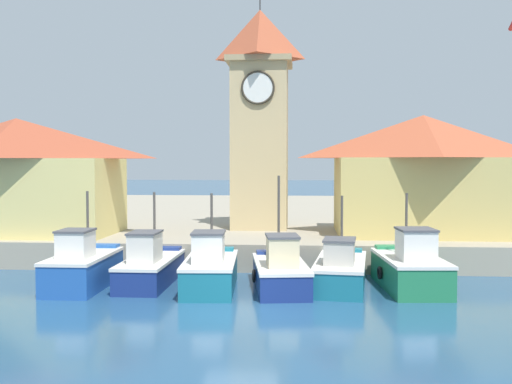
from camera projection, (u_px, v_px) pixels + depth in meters
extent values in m
plane|color=navy|center=(240.00, 312.00, 19.62)|extent=(300.00, 300.00, 0.00)
cube|color=#9E937F|center=(276.00, 218.00, 46.36)|extent=(120.00, 40.00, 1.25)
cube|color=#2356A8|center=(83.00, 272.00, 23.39)|extent=(1.89, 4.48, 1.19)
cube|color=#2356A8|center=(100.00, 247.00, 25.33)|extent=(1.58, 0.61, 0.24)
cube|color=silver|center=(83.00, 256.00, 23.36)|extent=(1.95, 4.54, 0.12)
cube|color=silver|center=(76.00, 245.00, 22.55)|extent=(1.12, 1.35, 0.98)
cube|color=#4C4C51|center=(75.00, 231.00, 22.52)|extent=(1.20, 1.43, 0.08)
cylinder|color=#4C4742|center=(88.00, 222.00, 23.85)|extent=(0.10, 0.10, 2.45)
torus|color=black|center=(61.00, 271.00, 23.68)|extent=(0.12, 0.52, 0.52)
cube|color=navy|center=(151.00, 272.00, 24.18)|extent=(1.74, 5.11, 0.93)
cube|color=navy|center=(164.00, 250.00, 26.45)|extent=(1.47, 0.60, 0.24)
cube|color=silver|center=(151.00, 259.00, 24.15)|extent=(1.80, 5.17, 0.12)
cube|color=beige|center=(145.00, 248.00, 23.23)|extent=(1.04, 1.53, 1.10)
cube|color=#4C4C51|center=(145.00, 233.00, 23.20)|extent=(1.12, 1.61, 0.08)
cylinder|color=#4C4742|center=(154.00, 224.00, 24.72)|extent=(0.10, 0.10, 2.64)
torus|color=black|center=(130.00, 271.00, 24.51)|extent=(0.12, 0.52, 0.52)
cube|color=#196B7F|center=(211.00, 275.00, 23.15)|extent=(2.19, 4.91, 1.07)
cube|color=#196B7F|center=(215.00, 250.00, 25.26)|extent=(1.63, 0.71, 0.24)
cube|color=silver|center=(211.00, 260.00, 23.12)|extent=(2.25, 4.97, 0.12)
cube|color=silver|center=(209.00, 248.00, 22.25)|extent=(1.22, 1.51, 1.07)
cube|color=#4C4C51|center=(208.00, 233.00, 22.22)|extent=(1.30, 1.60, 0.08)
cylinder|color=#4C4742|center=(212.00, 225.00, 23.65)|extent=(0.10, 0.10, 2.50)
torus|color=black|center=(185.00, 274.00, 23.39)|extent=(0.15, 0.53, 0.52)
cube|color=navy|center=(280.00, 277.00, 23.20)|extent=(2.48, 5.11, 0.92)
cube|color=navy|center=(275.00, 253.00, 25.37)|extent=(1.64, 0.80, 0.24)
cube|color=silver|center=(280.00, 264.00, 23.18)|extent=(2.55, 5.18, 0.12)
cube|color=beige|center=(282.00, 252.00, 22.29)|extent=(1.29, 1.61, 1.09)
cube|color=#4C4C51|center=(282.00, 236.00, 22.26)|extent=(1.38, 1.70, 0.08)
cylinder|color=#4C4742|center=(279.00, 218.00, 23.71)|extent=(0.10, 0.10, 3.35)
torus|color=black|center=(254.00, 276.00, 23.39)|extent=(0.19, 0.53, 0.52)
cube|color=#196B7F|center=(341.00, 275.00, 23.51)|extent=(2.43, 5.29, 0.97)
cube|color=#196B7F|center=(344.00, 251.00, 25.74)|extent=(1.62, 0.78, 0.24)
cube|color=silver|center=(341.00, 261.00, 23.48)|extent=(2.49, 5.36, 0.12)
cube|color=#B2ADA3|center=(340.00, 252.00, 22.58)|extent=(1.27, 1.65, 0.87)
cube|color=#4C4C51|center=(340.00, 240.00, 22.56)|extent=(1.36, 1.74, 0.08)
cylinder|color=#4C4742|center=(342.00, 227.00, 24.04)|extent=(0.10, 0.10, 2.49)
torus|color=black|center=(316.00, 273.00, 23.95)|extent=(0.18, 0.53, 0.52)
cube|color=#237A4C|center=(410.00, 274.00, 23.17)|extent=(2.45, 4.89, 1.15)
cube|color=#237A4C|center=(397.00, 248.00, 25.25)|extent=(1.80, 0.74, 0.24)
cube|color=silver|center=(410.00, 258.00, 23.13)|extent=(2.52, 4.96, 0.12)
cube|color=silver|center=(416.00, 245.00, 22.28)|extent=(1.35, 1.52, 1.10)
cube|color=#4C4C51|center=(416.00, 229.00, 22.25)|extent=(1.44, 1.61, 0.08)
cylinder|color=#4C4742|center=(406.00, 224.00, 23.66)|extent=(0.10, 0.10, 2.42)
torus|color=black|center=(380.00, 273.00, 23.40)|extent=(0.16, 0.53, 0.52)
cube|color=tan|center=(260.00, 147.00, 33.12)|extent=(3.02, 3.02, 9.01)
cube|color=tan|center=(260.00, 62.00, 32.89)|extent=(3.52, 3.52, 0.30)
pyramid|color=#B25133|center=(260.00, 35.00, 32.82)|extent=(3.52, 3.52, 2.72)
cylinder|color=white|center=(258.00, 88.00, 31.40)|extent=(1.66, 0.12, 1.66)
torus|color=#332D23|center=(258.00, 88.00, 31.36)|extent=(1.78, 0.12, 1.78)
cube|color=#E5D17A|center=(17.00, 196.00, 30.52)|extent=(9.90, 5.08, 3.85)
pyramid|color=#A3472D|center=(16.00, 138.00, 30.37)|extent=(10.30, 5.48, 2.04)
cube|color=tan|center=(422.00, 196.00, 30.60)|extent=(8.68, 6.03, 3.88)
pyramid|color=#B25133|center=(423.00, 137.00, 30.45)|extent=(9.08, 6.43, 2.17)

